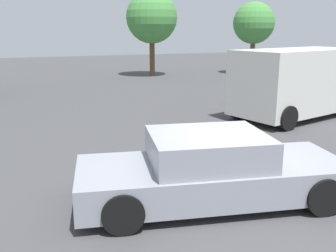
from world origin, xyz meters
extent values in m
plane|color=#424244|center=(0.00, 0.00, 0.00)|extent=(80.00, 80.00, 0.00)
cube|color=gray|center=(-0.28, 0.01, 0.44)|extent=(4.90, 2.69, 0.56)
cube|color=gray|center=(-0.38, 0.03, 0.97)|extent=(2.24, 1.98, 0.52)
cube|color=slate|center=(0.52, -0.17, 0.97)|extent=(0.37, 1.46, 0.44)
cube|color=slate|center=(-1.28, 0.22, 0.97)|extent=(0.37, 1.46, 0.44)
cylinder|color=black|center=(1.47, 0.46, 0.32)|extent=(0.67, 0.35, 0.64)
cylinder|color=black|center=(1.12, -1.14, 0.32)|extent=(0.67, 0.35, 0.64)
cylinder|color=black|center=(-1.69, 1.15, 0.32)|extent=(0.67, 0.35, 0.64)
cylinder|color=black|center=(-2.04, -0.45, 0.32)|extent=(0.67, 0.35, 0.64)
cube|color=silver|center=(5.71, 4.80, 1.27)|extent=(5.16, 3.13, 2.10)
cylinder|color=black|center=(7.24, 6.18, 0.38)|extent=(0.80, 0.42, 0.76)
cylinder|color=black|center=(3.73, 5.36, 0.38)|extent=(0.80, 0.42, 0.76)
cylinder|color=black|center=(4.18, 3.42, 0.38)|extent=(0.80, 0.42, 0.76)
cylinder|color=brown|center=(5.39, 18.15, 1.25)|extent=(0.33, 0.33, 2.50)
sphere|color=#478C42|center=(5.39, 18.15, 3.72)|extent=(3.26, 3.26, 3.26)
cylinder|color=brown|center=(12.09, 16.60, 1.19)|extent=(0.32, 0.32, 2.37)
sphere|color=#478C42|center=(12.09, 16.60, 3.41)|extent=(2.76, 2.76, 2.76)
camera|label=1|loc=(-3.41, -5.40, 2.93)|focal=40.68mm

